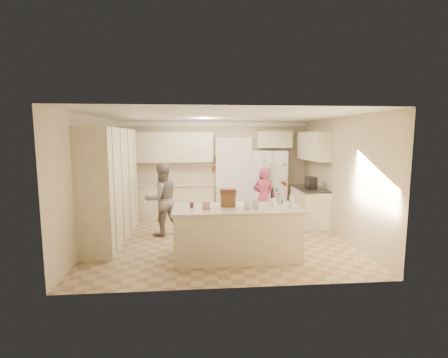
{
  "coord_description": "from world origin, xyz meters",
  "views": [
    {
      "loc": [
        -0.53,
        -6.73,
        2.18
      ],
      "look_at": [
        0.1,
        0.35,
        1.25
      ],
      "focal_mm": 26.0,
      "sensor_mm": 36.0,
      "label": 1
    }
  ],
  "objects": [
    {
      "name": "wall_frame_upper",
      "position": [
        0.02,
        2.27,
        1.55
      ],
      "size": [
        0.15,
        0.02,
        0.2
      ],
      "primitive_type": "cube",
      "color": "brown",
      "rests_on": "wall_back"
    },
    {
      "name": "over_fridge_cab",
      "position": [
        1.65,
        2.12,
        2.1
      ],
      "size": [
        0.95,
        0.35,
        0.45
      ],
      "primitive_type": "cube",
      "color": "#F2EAC2",
      "rests_on": "wall_back"
    },
    {
      "name": "greeting_card_b",
      "position": [
        0.5,
        -1.25,
        1.01
      ],
      "size": [
        0.12,
        0.05,
        0.16
      ],
      "primitive_type": "cube",
      "rotation": [
        0.15,
        0.0,
        -0.1
      ],
      "color": "silver",
      "rests_on": "island_top"
    },
    {
      "name": "pantry_bank",
      "position": [
        -2.3,
        0.2,
        1.18
      ],
      "size": [
        0.6,
        2.6,
        2.35
      ],
      "primitive_type": "cube",
      "color": "#F2EAC2",
      "rests_on": "floor"
    },
    {
      "name": "dollhouse_roof",
      "position": [
        0.05,
        -1.0,
        1.2
      ],
      "size": [
        0.28,
        0.2,
        0.1
      ],
      "primitive_type": "cube",
      "color": "#592D1E",
      "rests_on": "dollhouse_body"
    },
    {
      "name": "fridge_seam",
      "position": [
        1.5,
        1.72,
        0.9
      ],
      "size": [
        0.02,
        0.02,
        1.78
      ],
      "primitive_type": "cube",
      "color": "gray",
      "rests_on": "refrigerator"
    },
    {
      "name": "coffee_maker",
      "position": [
        2.25,
        0.8,
        1.07
      ],
      "size": [
        0.22,
        0.28,
        0.3
      ],
      "primitive_type": "cube",
      "color": "black",
      "rests_on": "right_countertop"
    },
    {
      "name": "shaker_pepper",
      "position": [
        1.09,
        -0.88,
        0.97
      ],
      "size": [
        0.05,
        0.05,
        0.09
      ],
      "primitive_type": "cylinder",
      "color": "#5471B8",
      "rests_on": "island_top"
    },
    {
      "name": "fridge_handle_l",
      "position": [
        1.45,
        1.7,
        1.05
      ],
      "size": [
        0.02,
        0.02,
        0.85
      ],
      "primitive_type": "cylinder",
      "color": "silver",
      "rests_on": "refrigerator"
    },
    {
      "name": "floor",
      "position": [
        0.0,
        0.0,
        -0.01
      ],
      "size": [
        5.2,
        4.6,
        0.02
      ],
      "primitive_type": "cube",
      "color": "tan",
      "rests_on": "ground"
    },
    {
      "name": "tissue_plume",
      "position": [
        -0.35,
        -1.2,
        1.1
      ],
      "size": [
        0.08,
        0.08,
        0.08
      ],
      "primitive_type": "cone",
      "color": "white",
      "rests_on": "tissue_box"
    },
    {
      "name": "shaker_salt",
      "position": [
        1.02,
        -0.88,
        0.97
      ],
      "size": [
        0.05,
        0.05,
        0.09
      ],
      "primitive_type": "cylinder",
      "color": "#5471B8",
      "rests_on": "island_top"
    },
    {
      "name": "fridge_dispenser",
      "position": [
        1.28,
        1.71,
        1.15
      ],
      "size": [
        0.22,
        0.03,
        0.35
      ],
      "primitive_type": "cube",
      "color": "black",
      "rests_on": "refrigerator"
    },
    {
      "name": "wall_back",
      "position": [
        0.0,
        2.31,
        1.3
      ],
      "size": [
        5.2,
        0.02,
        2.6
      ],
      "primitive_type": "cube",
      "color": "beige",
      "rests_on": "ground"
    },
    {
      "name": "tissue_box",
      "position": [
        -0.35,
        -1.2,
        1.0
      ],
      "size": [
        0.13,
        0.13,
        0.14
      ],
      "primitive_type": "cube",
      "color": "pink",
      "rests_on": "island_top"
    },
    {
      "name": "fridge_magnets",
      "position": [
        1.5,
        1.71,
        0.9
      ],
      "size": [
        0.76,
        0.02,
        1.44
      ],
      "primitive_type": null,
      "color": "tan",
      "rests_on": "refrigerator"
    },
    {
      "name": "crown_back",
      "position": [
        0.0,
        2.26,
        2.53
      ],
      "size": [
        5.2,
        0.08,
        0.12
      ],
      "primitive_type": "cube",
      "color": "white",
      "rests_on": "wall_back"
    },
    {
      "name": "jam_jar",
      "position": [
        -0.6,
        -1.05,
        0.97
      ],
      "size": [
        0.07,
        0.07,
        0.09
      ],
      "primitive_type": "cylinder",
      "color": "#59263F",
      "rests_on": "island_top"
    },
    {
      "name": "doorway_opening",
      "position": [
        0.55,
        2.28,
        1.05
      ],
      "size": [
        0.9,
        0.06,
        2.1
      ],
      "primitive_type": "cube",
      "color": "black",
      "rests_on": "floor"
    },
    {
      "name": "wall_front",
      "position": [
        0.0,
        -2.31,
        1.3
      ],
      "size": [
        5.2,
        0.02,
        2.6
      ],
      "primitive_type": "cube",
      "color": "beige",
      "rests_on": "ground"
    },
    {
      "name": "utensil_crock",
      "position": [
        0.85,
        -1.05,
        1.0
      ],
      "size": [
        0.13,
        0.13,
        0.15
      ],
      "primitive_type": "cylinder",
      "color": "white",
      "rests_on": "island_top"
    },
    {
      "name": "wall_frame_lower",
      "position": [
        0.02,
        2.27,
        1.28
      ],
      "size": [
        0.15,
        0.02,
        0.2
      ],
      "primitive_type": "cube",
      "color": "brown",
      "rests_on": "wall_back"
    },
    {
      "name": "right_base_cab",
      "position": [
        2.3,
        1.0,
        0.44
      ],
      "size": [
        0.6,
        1.2,
        0.88
      ],
      "primitive_type": "cube",
      "color": "#F2EAC2",
      "rests_on": "floor"
    },
    {
      "name": "wall_left",
      "position": [
        -2.61,
        0.0,
        1.3
      ],
      "size": [
        0.02,
        4.6,
        2.6
      ],
      "primitive_type": "cube",
      "color": "beige",
      "rests_on": "ground"
    },
    {
      "name": "right_countertop",
      "position": [
        2.29,
        1.0,
        0.9
      ],
      "size": [
        0.63,
        1.24,
        0.04
      ],
      "primitive_type": "cube",
      "color": "#2D2B28",
      "rests_on": "right_base_cab"
    },
    {
      "name": "fridge_handle_r",
      "position": [
        1.55,
        1.7,
        1.05
      ],
      "size": [
        0.02,
        0.02,
        0.85
      ],
      "primitive_type": "cylinder",
      "color": "silver",
      "rests_on": "refrigerator"
    },
    {
      "name": "island_base",
      "position": [
        0.2,
        -1.1,
        0.44
      ],
      "size": [
        2.2,
        0.9,
        0.88
      ],
      "primitive_type": "cube",
      "color": "#F2EAC2",
      "rests_on": "floor"
    },
    {
      "name": "right_upper_cab",
      "position": [
        2.43,
        1.2,
        1.95
      ],
      "size": [
        0.35,
        1.5,
        0.7
      ],
      "primitive_type": "cube",
      "color": "#F2EAC2",
      "rests_on": "wall_right"
    },
    {
      "name": "back_base_cab",
      "position": [
        -1.15,
        2.0,
        0.44
      ],
      "size": [
        2.2,
        0.6,
        0.88
      ],
      "primitive_type": "cube",
      "color": "#F2EAC2",
      "rests_on": "floor"
    },
    {
      "name": "island_top",
      "position": [
        0.2,
        -1.1,
        0.9
      ],
      "size": [
        2.28,
        0.96,
        0.05
      ],
      "primitive_type": "cube",
      "color": "beige",
      "rests_on": "island_base"
    },
    {
      "name": "greeting_card_a",
      "position": [
        0.35,
        -1.3,
        1.01
      ],
      "size": [
        0.12,
        0.06,
        0.16
      ],
      "primitive_type": "cube",
      "rotation": [
        0.15,
        0.0,
        0.2
      ],
      "color": "white",
      "rests_on": "island_top"
    },
    {
      "name": "back_countertop",
      "position": [
        -1.15,
        1.99,
        0.9
      ],
      "size": [
        2.24,
        0.63,
        0.04
      ],
      "primitive_type": "cube",
      "color": "beige",
      "rests_on": "back_base_cab"
    },
    {
      "name": "dollhouse_body",
      "position": [
        0.05,
        -1.0,
        1.04
      ],
      "size": [
        0.26,
        0.18,
        0.22
      ],
      "primitive_type": "cube",
      "color": "brown",
      "rests_on": "island_top"
    },
    {
      "name": "teen_girl",
      "position": [
        1.06,
        0.57,
        0.75
      ],
      "size": [
        0.66,
        0.59,
        1.5
      ],
      "primitive_type": "imported",
      "rotation": [
        0.0,
        0.0,
        2.62
      ],
      "color": "#C6457B",
      "rests_on": "floor"
    },
    {
      "name": "wall_right",
      "position": [
        2.61,
        0.0,
        1.3
      ],
      "size": [
        0.02,
        4.6,
        2.6
      ],
      "primitive_type": "cube",
      "color": "beige",
      "rests_on": "ground"
    },
    {
      "name": "back_upper_cab",
      "position": [
        -1.15,
        2.12,
        1.9
      ],
      "size": [
        2.2,
        0.35,
        0.8
      ],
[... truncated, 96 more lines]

